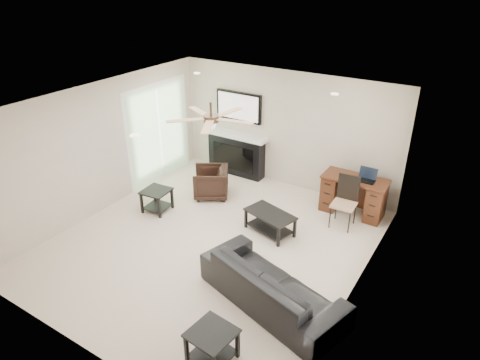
{
  "coord_description": "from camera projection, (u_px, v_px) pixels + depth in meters",
  "views": [
    {
      "loc": [
        3.72,
        -4.99,
        4.37
      ],
      "look_at": [
        0.31,
        0.44,
        1.13
      ],
      "focal_mm": 32.0,
      "sensor_mm": 36.0,
      "label": 1
    }
  ],
  "objects": [
    {
      "name": "room_shell",
      "position": [
        221.0,
        155.0,
        6.72
      ],
      "size": [
        5.5,
        5.54,
        2.52
      ],
      "color": "beige",
      "rests_on": "ground"
    },
    {
      "name": "sofa",
      "position": [
        272.0,
        285.0,
        6.02
      ],
      "size": [
        2.38,
        1.46,
        0.65
      ],
      "primitive_type": "imported",
      "rotation": [
        0.0,
        0.0,
        2.86
      ],
      "color": "black",
      "rests_on": "ground"
    },
    {
      "name": "armchair",
      "position": [
        211.0,
        182.0,
        8.88
      ],
      "size": [
        0.95,
        0.95,
        0.64
      ],
      "primitive_type": "imported",
      "rotation": [
        0.0,
        0.0,
        -1.01
      ],
      "color": "black",
      "rests_on": "ground"
    },
    {
      "name": "coffee_table",
      "position": [
        270.0,
        223.0,
        7.72
      ],
      "size": [
        1.0,
        0.72,
        0.4
      ],
      "primitive_type": "cube",
      "rotation": [
        0.0,
        0.0,
        -0.27
      ],
      "color": "black",
      "rests_on": "ground"
    },
    {
      "name": "end_table_near",
      "position": [
        212.0,
        346.0,
        5.19
      ],
      "size": [
        0.57,
        0.57,
        0.45
      ],
      "primitive_type": "cube",
      "rotation": [
        0.0,
        0.0,
        -0.11
      ],
      "color": "black",
      "rests_on": "ground"
    },
    {
      "name": "end_table_left",
      "position": [
        157.0,
        200.0,
        8.39
      ],
      "size": [
        0.54,
        0.54,
        0.45
      ],
      "primitive_type": "cube",
      "rotation": [
        0.0,
        0.0,
        0.09
      ],
      "color": "black",
      "rests_on": "ground"
    },
    {
      "name": "fireplace_unit",
      "position": [
        236.0,
        135.0,
        9.57
      ],
      "size": [
        1.52,
        0.34,
        1.91
      ],
      "primitive_type": "cube",
      "color": "black",
      "rests_on": "ground"
    },
    {
      "name": "desk",
      "position": [
        353.0,
        196.0,
        8.24
      ],
      "size": [
        1.22,
        0.56,
        0.76
      ],
      "primitive_type": "cube",
      "color": "#3E1B0F",
      "rests_on": "ground"
    },
    {
      "name": "desk_chair",
      "position": [
        344.0,
        203.0,
        7.78
      ],
      "size": [
        0.44,
        0.46,
        0.97
      ],
      "primitive_type": "cube",
      "rotation": [
        0.0,
        0.0,
        0.05
      ],
      "color": "black",
      "rests_on": "ground"
    },
    {
      "name": "laptop",
      "position": [
        367.0,
        175.0,
        7.91
      ],
      "size": [
        0.33,
        0.24,
        0.23
      ],
      "primitive_type": "cube",
      "color": "black",
      "rests_on": "desk"
    }
  ]
}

